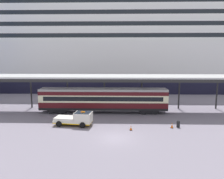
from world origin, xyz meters
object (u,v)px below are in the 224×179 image
at_px(train_carriage, 103,99).
at_px(traffic_cone_near, 172,125).
at_px(service_truck, 77,118).
at_px(quay_bollard, 178,124).
at_px(cruise_ship, 164,46).
at_px(traffic_cone_mid, 131,128).

xyz_separation_m(train_carriage, traffic_cone_near, (9.67, -7.69, -1.93)).
bearing_deg(service_truck, train_carriage, 64.94).
relative_size(traffic_cone_near, quay_bollard, 0.78).
distance_m(traffic_cone_near, quay_bollard, 0.96).
bearing_deg(service_truck, quay_bollard, -2.06).
bearing_deg(traffic_cone_near, cruise_ship, 80.20).
xyz_separation_m(service_truck, quay_bollard, (13.81, -0.50, -0.47)).
distance_m(service_truck, traffic_cone_near, 12.94).
bearing_deg(cruise_ship, traffic_cone_near, -99.80).
relative_size(traffic_cone_near, traffic_cone_mid, 1.23).
bearing_deg(quay_bollard, service_truck, 177.94).
bearing_deg(train_carriage, traffic_cone_near, -38.50).
bearing_deg(traffic_cone_near, train_carriage, 141.50).
height_order(service_truck, traffic_cone_mid, service_truck).
height_order(cruise_ship, train_carriage, cruise_ship).
relative_size(cruise_ship, train_carriage, 8.30).
distance_m(train_carriage, quay_bollard, 13.03).
bearing_deg(traffic_cone_mid, cruise_ship, 73.35).
bearing_deg(traffic_cone_mid, quay_bollard, 11.51).
bearing_deg(cruise_ship, quay_bollard, -98.64).
bearing_deg(cruise_ship, train_carriage, -116.55).
height_order(cruise_ship, traffic_cone_mid, cruise_ship).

